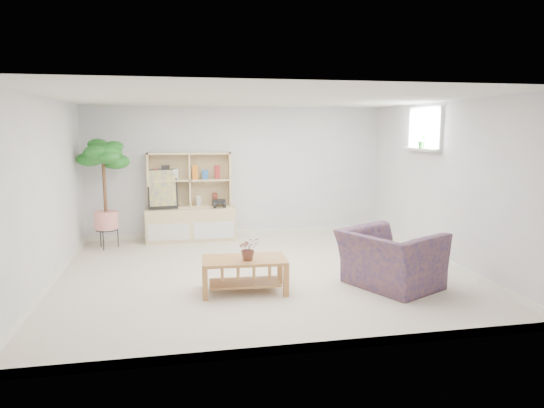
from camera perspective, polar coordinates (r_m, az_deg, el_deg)
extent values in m
cube|color=beige|center=(6.86, -1.33, -8.11)|extent=(5.50, 5.00, 0.01)
cube|color=silver|center=(6.58, -1.41, 12.33)|extent=(5.50, 5.00, 0.01)
cube|color=white|center=(9.07, -4.06, 3.76)|extent=(5.50, 0.01, 2.40)
cube|color=white|center=(4.20, 4.43, -2.17)|extent=(5.50, 0.01, 2.40)
cube|color=white|center=(6.72, -25.16, 1.16)|extent=(0.01, 5.00, 2.40)
cube|color=white|center=(7.58, 19.61, 2.27)|extent=(0.01, 5.00, 2.40)
cube|color=white|center=(8.02, 17.11, 6.17)|extent=(0.14, 1.00, 0.04)
imported|color=#2D6D2B|center=(5.90, -2.78, -5.27)|extent=(0.28, 0.25, 0.28)
imported|color=navy|center=(6.36, 13.74, -5.85)|extent=(1.37, 1.44, 0.83)
imported|color=#187214|center=(8.00, 17.22, 7.16)|extent=(0.16, 0.14, 0.24)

